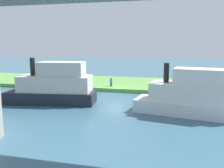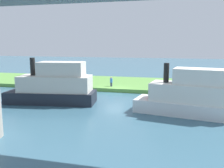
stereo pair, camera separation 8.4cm
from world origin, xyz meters
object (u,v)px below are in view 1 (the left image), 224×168
object	(u,v)px
mooring_post	(164,86)
motorboat_white	(187,94)
houseboat_blue	(189,96)
person_on_bank	(111,81)
pontoon_yellow	(54,86)

from	to	relation	value
mooring_post	motorboat_white	distance (m)	4.24
motorboat_white	houseboat_blue	bearing A→B (deg)	87.80
person_on_bank	houseboat_blue	bearing A→B (deg)	134.85
mooring_post	motorboat_white	world-z (taller)	motorboat_white
houseboat_blue	pontoon_yellow	xyz separation A→B (m)	(14.25, -1.06, 0.10)
houseboat_blue	person_on_bank	bearing A→B (deg)	-45.15
mooring_post	houseboat_blue	xyz separation A→B (m)	(-2.53, 9.84, 0.83)
person_on_bank	mooring_post	xyz separation A→B (m)	(-7.41, 0.15, -0.28)
mooring_post	motorboat_white	size ratio (longest dim) A/B	0.19
person_on_bank	pontoon_yellow	world-z (taller)	pontoon_yellow
mooring_post	houseboat_blue	size ratio (longest dim) A/B	0.09
houseboat_blue	pontoon_yellow	distance (m)	14.29
motorboat_white	mooring_post	bearing A→B (deg)	-48.58
person_on_bank	houseboat_blue	world-z (taller)	houseboat_blue
mooring_post	motorboat_white	bearing A→B (deg)	131.42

